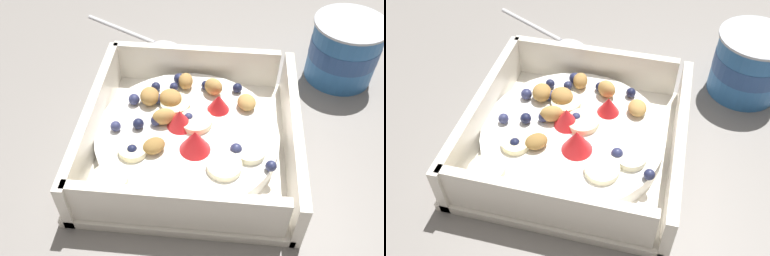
% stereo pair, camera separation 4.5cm
% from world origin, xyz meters
% --- Properties ---
extents(ground_plane, '(2.40, 2.40, 0.00)m').
position_xyz_m(ground_plane, '(0.00, 0.00, 0.00)').
color(ground_plane, gray).
extents(fruit_bowl, '(0.22, 0.22, 0.06)m').
position_xyz_m(fruit_bowl, '(-0.00, 0.00, 0.02)').
color(fruit_bowl, white).
rests_on(fruit_bowl, ground).
extents(spoon, '(0.10, 0.16, 0.01)m').
position_xyz_m(spoon, '(-0.20, -0.07, 0.00)').
color(spoon, silver).
rests_on(spoon, ground).
extents(yogurt_cup, '(0.09, 0.09, 0.08)m').
position_xyz_m(yogurt_cup, '(-0.15, 0.18, 0.04)').
color(yogurt_cup, '#3370B7').
rests_on(yogurt_cup, ground).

